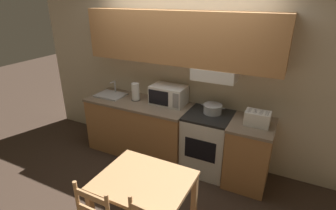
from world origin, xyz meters
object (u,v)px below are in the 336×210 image
(stove_range, at_px, (207,142))
(toaster, at_px, (257,118))
(microwave, at_px, (169,95))
(sink_basin, at_px, (111,95))
(cooking_pot, at_px, (213,108))
(dining_table, at_px, (144,190))
(paper_towel_roll, at_px, (136,92))

(stove_range, xyz_separation_m, toaster, (0.63, -0.03, 0.53))
(microwave, height_order, sink_basin, microwave)
(cooking_pot, height_order, toaster, toaster)
(stove_range, distance_m, microwave, 0.89)
(microwave, xyz_separation_m, toaster, (1.30, -0.13, -0.05))
(microwave, relative_size, dining_table, 0.58)
(stove_range, height_order, microwave, microwave)
(stove_range, bearing_deg, paper_towel_roll, 179.58)
(sink_basin, xyz_separation_m, paper_towel_roll, (0.47, 0.03, 0.12))
(microwave, height_order, toaster, microwave)
(paper_towel_roll, relative_size, dining_table, 0.30)
(stove_range, xyz_separation_m, paper_towel_roll, (-1.19, 0.01, 0.57))
(microwave, height_order, paper_towel_roll, microwave)
(sink_basin, xyz_separation_m, dining_table, (1.48, -1.41, -0.27))
(toaster, bearing_deg, paper_towel_roll, 178.89)
(toaster, height_order, dining_table, toaster)
(cooking_pot, xyz_separation_m, toaster, (0.61, -0.10, 0.02))
(stove_range, height_order, toaster, toaster)
(toaster, height_order, paper_towel_roll, paper_towel_roll)
(microwave, height_order, dining_table, microwave)
(toaster, xyz_separation_m, sink_basin, (-2.29, 0.01, -0.07))
(cooking_pot, bearing_deg, toaster, -9.17)
(cooking_pot, height_order, sink_basin, sink_basin)
(cooking_pot, height_order, dining_table, cooking_pot)
(toaster, bearing_deg, microwave, 174.26)
(cooking_pot, bearing_deg, microwave, 177.30)
(stove_range, relative_size, cooking_pot, 2.59)
(cooking_pot, distance_m, toaster, 0.62)
(microwave, xyz_separation_m, dining_table, (0.50, -1.54, -0.39))
(toaster, xyz_separation_m, dining_table, (-0.80, -1.40, -0.34))
(stove_range, height_order, cooking_pot, cooking_pot)
(stove_range, bearing_deg, dining_table, -96.91)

